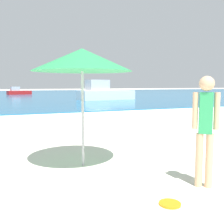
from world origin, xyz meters
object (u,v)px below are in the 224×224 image
Objects in this scene: frisbee at (170,204)px; beach_umbrella at (82,60)px; boat_far at (18,92)px; person_standing at (205,125)px; boat_near at (105,93)px.

beach_umbrella is at bearing 105.51° from frisbee.
beach_umbrella is at bearing -106.56° from boat_far.
beach_umbrella is at bearing -14.31° from person_standing.
person_standing reaches higher than frisbee.
boat_near reaches higher than person_standing.
boat_far is 39.00m from beach_umbrella.
boat_near reaches higher than boat_far.
boat_near is 21.98m from beach_umbrella.
frisbee is at bearing -74.49° from beach_umbrella.
frisbee is at bearing -105.69° from boat_far.
beach_umbrella is at bearing -122.11° from boat_near.
beach_umbrella is (-0.59, 2.13, 2.06)m from frisbee.
boat_near is 2.70× the size of beach_umbrella.
frisbee is at bearing -118.87° from boat_near.
boat_far is at bearing -51.92° from person_standing.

